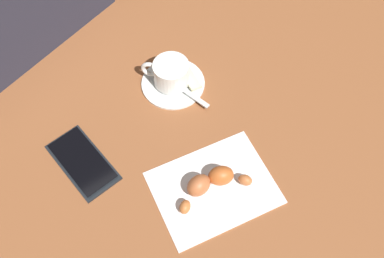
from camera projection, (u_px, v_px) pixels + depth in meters
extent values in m
plane|color=brown|center=(185.00, 126.00, 0.81)|extent=(1.80, 1.80, 0.00)
cylinder|color=white|center=(173.00, 83.00, 0.85)|extent=(0.12, 0.12, 0.01)
cylinder|color=white|center=(171.00, 73.00, 0.83)|extent=(0.07, 0.07, 0.05)
cylinder|color=#432412|center=(171.00, 73.00, 0.83)|extent=(0.06, 0.06, 0.00)
torus|color=white|center=(150.00, 69.00, 0.83)|extent=(0.03, 0.03, 0.04)
cube|color=silver|center=(187.00, 92.00, 0.83)|extent=(0.10, 0.03, 0.00)
ellipsoid|color=silver|center=(161.00, 73.00, 0.85)|extent=(0.03, 0.03, 0.01)
cube|color=beige|center=(190.00, 78.00, 0.85)|extent=(0.06, 0.03, 0.01)
cube|color=white|center=(214.00, 187.00, 0.74)|extent=(0.18, 0.22, 0.00)
ellipsoid|color=#B26234|center=(245.00, 180.00, 0.73)|extent=(0.03, 0.03, 0.02)
ellipsoid|color=#B75826|center=(221.00, 176.00, 0.73)|extent=(0.05, 0.05, 0.04)
ellipsoid|color=#AD5C33|center=(199.00, 185.00, 0.72)|extent=(0.04, 0.05, 0.04)
ellipsoid|color=#B96632|center=(185.00, 207.00, 0.71)|extent=(0.03, 0.03, 0.02)
cube|color=black|center=(83.00, 162.00, 0.76)|extent=(0.14, 0.08, 0.01)
cube|color=black|center=(82.00, 161.00, 0.76)|extent=(0.13, 0.07, 0.00)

